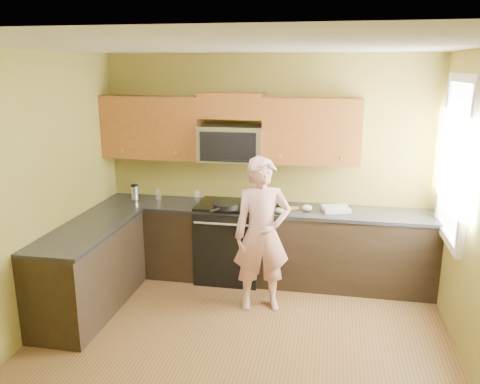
% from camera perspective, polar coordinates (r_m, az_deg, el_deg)
% --- Properties ---
extents(floor, '(4.00, 4.00, 0.00)m').
position_cam_1_polar(floor, '(4.62, -0.61, -18.84)').
color(floor, brown).
rests_on(floor, ground).
extents(ceiling, '(4.00, 4.00, 0.00)m').
position_cam_1_polar(ceiling, '(3.86, -0.72, 16.85)').
color(ceiling, white).
rests_on(ceiling, ground).
extents(wall_back, '(4.00, 0.00, 4.00)m').
position_cam_1_polar(wall_back, '(5.95, 3.16, 2.98)').
color(wall_back, olive).
rests_on(wall_back, ground).
extents(wall_front, '(4.00, 0.00, 4.00)m').
position_cam_1_polar(wall_front, '(2.28, -11.14, -17.48)').
color(wall_front, olive).
rests_on(wall_front, ground).
extents(wall_left, '(0.00, 4.00, 4.00)m').
position_cam_1_polar(wall_left, '(4.84, -24.58, -1.10)').
color(wall_left, olive).
rests_on(wall_left, ground).
extents(cabinet_back_run, '(4.00, 0.60, 0.88)m').
position_cam_1_polar(cabinet_back_run, '(5.92, 2.64, -6.26)').
color(cabinet_back_run, black).
rests_on(cabinet_back_run, floor).
extents(cabinet_left_run, '(0.60, 1.60, 0.88)m').
position_cam_1_polar(cabinet_left_run, '(5.45, -17.33, -8.85)').
color(cabinet_left_run, black).
rests_on(cabinet_left_run, floor).
extents(countertop_back, '(4.00, 0.62, 0.04)m').
position_cam_1_polar(countertop_back, '(5.76, 2.68, -2.02)').
color(countertop_back, black).
rests_on(countertop_back, cabinet_back_run).
extents(countertop_left, '(0.62, 1.60, 0.04)m').
position_cam_1_polar(countertop_left, '(5.29, -17.61, -4.27)').
color(countertop_left, black).
rests_on(countertop_left, cabinet_left_run).
extents(stove, '(0.76, 0.65, 0.95)m').
position_cam_1_polar(stove, '(5.95, -1.22, -5.77)').
color(stove, black).
rests_on(stove, floor).
extents(microwave, '(0.76, 0.40, 0.42)m').
position_cam_1_polar(microwave, '(5.81, -1.02, 3.71)').
color(microwave, silver).
rests_on(microwave, wall_back).
extents(upper_cab_left, '(1.22, 0.33, 0.75)m').
position_cam_1_polar(upper_cab_left, '(6.11, -10.10, 4.04)').
color(upper_cab_left, brown).
rests_on(upper_cab_left, wall_back).
extents(upper_cab_right, '(1.12, 0.33, 0.75)m').
position_cam_1_polar(upper_cab_right, '(5.73, 8.32, 3.40)').
color(upper_cab_right, brown).
rests_on(upper_cab_right, wall_back).
extents(upper_cab_over_mw, '(0.76, 0.33, 0.30)m').
position_cam_1_polar(upper_cab_over_mw, '(5.75, -0.98, 10.15)').
color(upper_cab_over_mw, brown).
rests_on(upper_cab_over_mw, wall_back).
extents(window, '(0.06, 1.06, 1.66)m').
position_cam_1_polar(window, '(5.20, 24.12, 3.39)').
color(window, white).
rests_on(window, wall_right).
extents(woman, '(0.69, 0.55, 1.66)m').
position_cam_1_polar(woman, '(5.12, 2.61, -5.03)').
color(woman, '#F67B7C').
rests_on(woman, floor).
extents(frying_pan, '(0.45, 0.58, 0.07)m').
position_cam_1_polar(frying_pan, '(5.61, -1.72, -1.94)').
color(frying_pan, black).
rests_on(frying_pan, stove).
extents(butter_tub, '(0.13, 0.13, 0.09)m').
position_cam_1_polar(butter_tub, '(5.60, 4.85, -2.34)').
color(butter_tub, '#FFF743').
rests_on(butter_tub, countertop_back).
extents(toast_slice, '(0.12, 0.12, 0.01)m').
position_cam_1_polar(toast_slice, '(5.72, 6.41, -1.93)').
color(toast_slice, '#B27F47').
rests_on(toast_slice, countertop_back).
extents(napkin_a, '(0.14, 0.15, 0.06)m').
position_cam_1_polar(napkin_a, '(5.54, 4.74, -2.19)').
color(napkin_a, silver).
rests_on(napkin_a, countertop_back).
extents(napkin_b, '(0.14, 0.15, 0.07)m').
position_cam_1_polar(napkin_b, '(5.67, 7.89, -1.85)').
color(napkin_b, silver).
rests_on(napkin_b, countertop_back).
extents(dish_towel, '(0.35, 0.31, 0.05)m').
position_cam_1_polar(dish_towel, '(5.72, 11.23, -1.95)').
color(dish_towel, white).
rests_on(dish_towel, countertop_back).
extents(travel_mug, '(0.11, 0.11, 0.19)m').
position_cam_1_polar(travel_mug, '(6.24, -12.25, -0.85)').
color(travel_mug, silver).
rests_on(travel_mug, countertop_back).
extents(glass_b, '(0.09, 0.09, 0.12)m').
position_cam_1_polar(glass_b, '(6.05, -5.04, -0.47)').
color(glass_b, silver).
rests_on(glass_b, countertop_back).
extents(glass_c, '(0.09, 0.09, 0.12)m').
position_cam_1_polar(glass_c, '(6.20, -9.61, -0.24)').
color(glass_c, silver).
rests_on(glass_c, countertop_back).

